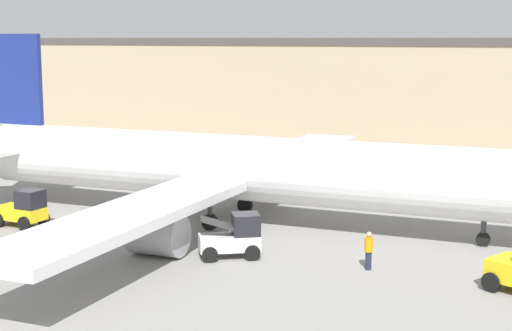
{
  "coord_description": "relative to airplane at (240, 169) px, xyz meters",
  "views": [
    {
      "loc": [
        20.33,
        -38.43,
        10.42
      ],
      "look_at": [
        0.0,
        0.0,
        3.35
      ],
      "focal_mm": 55.0,
      "sensor_mm": 36.0,
      "label": 1
    }
  ],
  "objects": [
    {
      "name": "belt_loader_truck",
      "position": [
        3.25,
        -6.52,
        -2.09
      ],
      "size": [
        3.24,
        3.04,
        2.12
      ],
      "rotation": [
        0.0,
        0.0,
        0.65
      ],
      "color": "silver",
      "rests_on": "ground_plane"
    },
    {
      "name": "airplane",
      "position": [
        0.0,
        0.0,
        0.0
      ],
      "size": [
        41.93,
        39.58,
        10.71
      ],
      "rotation": [
        0.0,
        0.0,
        0.09
      ],
      "color": "silver",
      "rests_on": "ground_plane"
    },
    {
      "name": "ground_crew_worker",
      "position": [
        9.7,
        -5.47,
        -2.14
      ],
      "size": [
        0.39,
        0.39,
        1.77
      ],
      "rotation": [
        0.0,
        0.0,
        0.78
      ],
      "color": "#1E2338",
      "rests_on": "ground_plane"
    },
    {
      "name": "ground_plane",
      "position": [
        0.97,
        0.08,
        -3.09
      ],
      "size": [
        400.0,
        400.0,
        0.0
      ],
      "primitive_type": "plane",
      "color": "gray"
    },
    {
      "name": "baggage_tug",
      "position": [
        -10.19,
        -6.61,
        -2.11
      ],
      "size": [
        2.81,
        1.76,
        2.13
      ],
      "rotation": [
        0.0,
        0.0,
        0.01
      ],
      "color": "yellow",
      "rests_on": "ground_plane"
    },
    {
      "name": "terminal_building",
      "position": [
        -0.17,
        34.97,
        2.15
      ],
      "size": [
        87.14,
        10.74,
        10.46
      ],
      "color": "tan",
      "rests_on": "ground_plane"
    }
  ]
}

